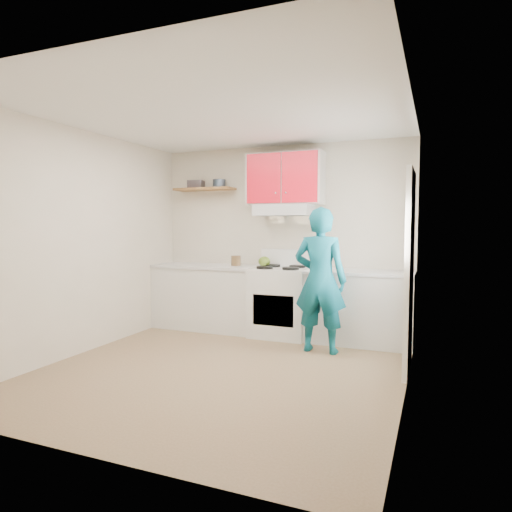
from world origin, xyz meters
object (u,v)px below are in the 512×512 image
at_px(stove, 281,302).
at_px(kettle, 264,262).
at_px(person, 320,280).
at_px(tin, 219,183).
at_px(crock, 236,261).

relative_size(stove, kettle, 5.53).
height_order(kettle, person, person).
height_order(tin, person, tin).
bearing_deg(tin, person, -22.85).
xyz_separation_m(crock, person, (1.37, -0.63, -0.13)).
distance_m(stove, kettle, 0.61).
xyz_separation_m(tin, person, (1.67, -0.70, -1.24)).
distance_m(crock, person, 1.52).
relative_size(tin, person, 0.11).
bearing_deg(kettle, crock, -164.23).
height_order(kettle, crock, same).
bearing_deg(tin, stove, -8.68).
distance_m(stove, tin, 1.92).
bearing_deg(crock, person, -24.55).
bearing_deg(stove, tin, 171.32).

